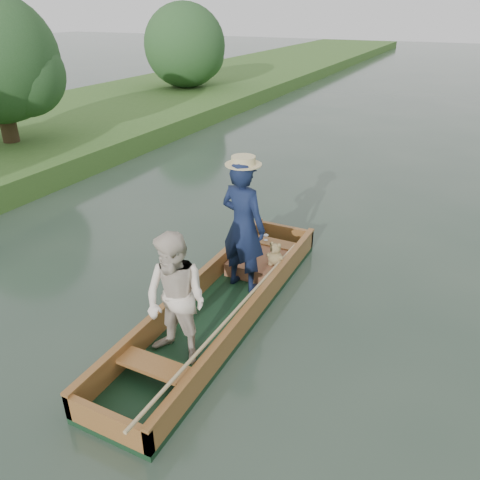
% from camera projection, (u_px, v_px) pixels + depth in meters
% --- Properties ---
extents(ground, '(120.00, 120.00, 0.00)m').
position_uv_depth(ground, '(222.00, 314.00, 6.84)').
color(ground, '#283D30').
rests_on(ground, ground).
extents(trees_far, '(23.08, 15.66, 4.55)m').
position_uv_depth(trees_far, '(399.00, 71.00, 12.36)').
color(trees_far, '#47331E').
rests_on(trees_far, ground).
extents(punt, '(1.12, 5.17, 2.16)m').
position_uv_depth(punt, '(219.00, 275.00, 6.46)').
color(punt, black).
rests_on(punt, ground).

